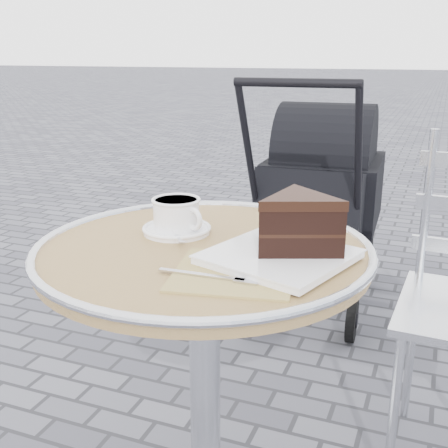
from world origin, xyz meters
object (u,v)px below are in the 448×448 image
(cafe_table, at_px, (204,316))
(cappuccino_set, at_px, (177,218))
(baby_stroller, at_px, (319,203))
(cake_plate_set, at_px, (293,231))

(cafe_table, xyz_separation_m, cappuccino_set, (-0.09, 0.07, 0.20))
(cappuccino_set, bearing_deg, cafe_table, -11.99)
(cappuccino_set, xyz_separation_m, baby_stroller, (0.05, 1.36, -0.30))
(cafe_table, distance_m, cappuccino_set, 0.23)
(cake_plate_set, bearing_deg, cafe_table, -166.72)
(cafe_table, distance_m, baby_stroller, 1.43)
(cafe_table, height_order, baby_stroller, baby_stroller)
(cafe_table, relative_size, baby_stroller, 0.71)
(cake_plate_set, bearing_deg, cappuccino_set, -177.90)
(cake_plate_set, height_order, baby_stroller, baby_stroller)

